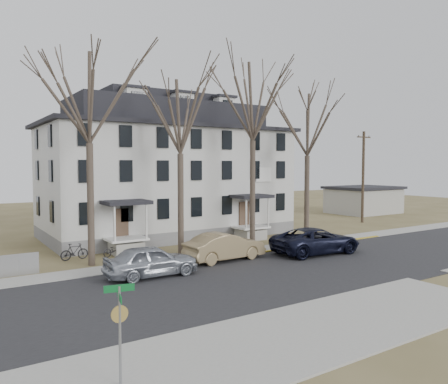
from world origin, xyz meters
TOP-DOWN VIEW (x-y plane):
  - ground at (0.00, 0.00)m, footprint 120.00×120.00m
  - main_road at (0.00, 2.00)m, footprint 120.00×10.00m
  - far_sidewalk at (0.00, 8.00)m, footprint 120.00×2.00m
  - near_sidewalk_left at (-8.00, -5.00)m, footprint 20.00×5.00m
  - yellow_curb at (5.00, 7.10)m, footprint 14.00×0.25m
  - boarding_house at (-2.00, 17.95)m, footprint 20.80×12.36m
  - distant_building at (26.00, 20.00)m, footprint 8.50×6.50m
  - tree_far_left at (-11.00, 9.80)m, footprint 8.40×8.40m
  - tree_mid_left at (-5.00, 9.80)m, footprint 7.80×7.80m
  - tree_center at (1.00, 9.80)m, footprint 9.00×9.00m
  - tree_mid_right at (6.50, 9.80)m, footprint 7.80×7.80m
  - utility_pole_far at (18.50, 14.00)m, footprint 2.00×0.28m
  - car_silver at (-9.13, 5.27)m, footprint 5.04×2.08m
  - car_tan at (-3.63, 6.50)m, footprint 5.35×2.09m
  - car_navy at (2.71, 4.92)m, footprint 6.49×3.42m
  - bicycle_left at (-9.04, 11.35)m, footprint 1.78×0.95m
  - bicycle_right at (-11.52, 11.71)m, footprint 1.78×0.61m
  - street_sign at (-14.56, -5.10)m, footprint 0.80×0.80m

SIDE VIEW (x-z plane):
  - ground at x=0.00m, z-range 0.00..0.00m
  - main_road at x=0.00m, z-range -0.02..0.02m
  - far_sidewalk at x=0.00m, z-range -0.04..0.04m
  - near_sidewalk_left at x=-8.00m, z-range -0.04..0.04m
  - yellow_curb at x=5.00m, z-range -0.03..0.03m
  - bicycle_left at x=-9.04m, z-range 0.00..0.89m
  - bicycle_right at x=-11.52m, z-range 0.00..1.05m
  - car_silver at x=-9.13m, z-range 0.00..1.71m
  - car_tan at x=-3.63m, z-range 0.00..1.74m
  - car_navy at x=2.71m, z-range 0.00..1.74m
  - distant_building at x=26.00m, z-range 0.00..3.35m
  - street_sign at x=-14.56m, z-range 0.44..3.27m
  - utility_pole_far at x=18.50m, z-range 0.15..9.65m
  - boarding_house at x=-2.00m, z-range -0.65..11.40m
  - tree_mid_left at x=-5.00m, z-range 3.23..15.97m
  - tree_mid_right at x=6.50m, z-range 3.23..15.97m
  - tree_far_left at x=-11.00m, z-range 3.48..17.20m
  - tree_center at x=1.00m, z-range 3.73..18.43m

